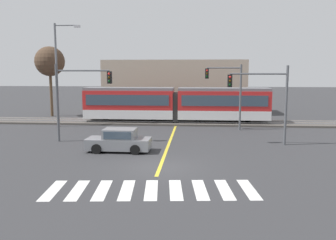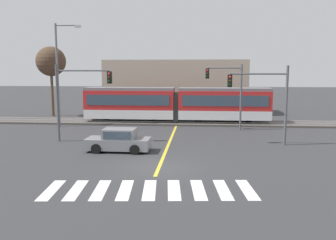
# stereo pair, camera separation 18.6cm
# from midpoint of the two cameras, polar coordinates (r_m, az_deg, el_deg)

# --- Properties ---
(ground_plane) EXTENTS (200.00, 200.00, 0.00)m
(ground_plane) POSITION_cam_midpoint_polar(r_m,az_deg,el_deg) (19.89, -1.18, -7.56)
(ground_plane) COLOR #333335
(track_bed) EXTENTS (120.00, 4.00, 0.18)m
(track_bed) POSITION_cam_midpoint_polar(r_m,az_deg,el_deg) (36.13, 1.66, -0.38)
(track_bed) COLOR #4C4742
(track_bed) RESTS_ON ground
(rail_near) EXTENTS (120.00, 0.08, 0.10)m
(rail_near) POSITION_cam_midpoint_polar(r_m,az_deg,el_deg) (35.40, 1.59, -0.32)
(rail_near) COLOR #939399
(rail_near) RESTS_ON track_bed
(rail_far) EXTENTS (120.00, 0.08, 0.10)m
(rail_far) POSITION_cam_midpoint_polar(r_m,az_deg,el_deg) (36.82, 1.72, -0.00)
(rail_far) COLOR #939399
(rail_far) RESTS_ON track_bed
(light_rail_tram) EXTENTS (18.50, 2.64, 3.43)m
(light_rail_tram) POSITION_cam_midpoint_polar(r_m,az_deg,el_deg) (35.90, 1.53, 2.72)
(light_rail_tram) COLOR silver
(light_rail_tram) RESTS_ON track_bed
(crosswalk_stripe_0) EXTENTS (0.82, 2.84, 0.01)m
(crosswalk_stripe_0) POSITION_cam_midpoint_polar(r_m,az_deg,el_deg) (17.02, -17.88, -10.63)
(crosswalk_stripe_0) COLOR silver
(crosswalk_stripe_0) RESTS_ON ground
(crosswalk_stripe_1) EXTENTS (0.82, 2.84, 0.01)m
(crosswalk_stripe_1) POSITION_cam_midpoint_polar(r_m,az_deg,el_deg) (16.73, -14.22, -10.81)
(crosswalk_stripe_1) COLOR silver
(crosswalk_stripe_1) RESTS_ON ground
(crosswalk_stripe_2) EXTENTS (0.82, 2.84, 0.01)m
(crosswalk_stripe_2) POSITION_cam_midpoint_polar(r_m,az_deg,el_deg) (16.51, -10.44, -10.96)
(crosswalk_stripe_2) COLOR silver
(crosswalk_stripe_2) RESTS_ON ground
(crosswalk_stripe_3) EXTENTS (0.82, 2.84, 0.01)m
(crosswalk_stripe_3) POSITION_cam_midpoint_polar(r_m,az_deg,el_deg) (16.35, -6.57, -11.06)
(crosswalk_stripe_3) COLOR silver
(crosswalk_stripe_3) RESTS_ON ground
(crosswalk_stripe_4) EXTENTS (0.82, 2.84, 0.01)m
(crosswalk_stripe_4) POSITION_cam_midpoint_polar(r_m,az_deg,el_deg) (16.28, -2.64, -11.11)
(crosswalk_stripe_4) COLOR silver
(crosswalk_stripe_4) RESTS_ON ground
(crosswalk_stripe_5) EXTENTS (0.82, 2.84, 0.01)m
(crosswalk_stripe_5) POSITION_cam_midpoint_polar(r_m,az_deg,el_deg) (16.27, 1.30, -11.11)
(crosswalk_stripe_5) COLOR silver
(crosswalk_stripe_5) RESTS_ON ground
(crosswalk_stripe_6) EXTENTS (0.82, 2.84, 0.01)m
(crosswalk_stripe_6) POSITION_cam_midpoint_polar(r_m,az_deg,el_deg) (16.34, 5.24, -11.05)
(crosswalk_stripe_6) COLOR silver
(crosswalk_stripe_6) RESTS_ON ground
(crosswalk_stripe_7) EXTENTS (0.82, 2.84, 0.01)m
(crosswalk_stripe_7) POSITION_cam_midpoint_polar(r_m,az_deg,el_deg) (16.48, 9.11, -10.95)
(crosswalk_stripe_7) COLOR silver
(crosswalk_stripe_7) RESTS_ON ground
(crosswalk_stripe_8) EXTENTS (0.82, 2.84, 0.01)m
(crosswalk_stripe_8) POSITION_cam_midpoint_polar(r_m,az_deg,el_deg) (16.70, 12.91, -10.81)
(crosswalk_stripe_8) COLOR silver
(crosswalk_stripe_8) RESTS_ON ground
(lane_centre_line) EXTENTS (0.20, 16.45, 0.01)m
(lane_centre_line) POSITION_cam_midpoint_polar(r_m,az_deg,el_deg) (26.10, 0.34, -3.80)
(lane_centre_line) COLOR gold
(lane_centre_line) RESTS_ON ground
(sedan_crossing) EXTENTS (4.23, 1.97, 1.52)m
(sedan_crossing) POSITION_cam_midpoint_polar(r_m,az_deg,el_deg) (23.77, -7.71, -3.33)
(sedan_crossing) COLOR gray
(sedan_crossing) RESTS_ON ground
(traffic_light_mid_right) EXTENTS (4.25, 0.38, 5.67)m
(traffic_light_mid_right) POSITION_cam_midpoint_polar(r_m,az_deg,el_deg) (26.20, 15.51, 4.17)
(traffic_light_mid_right) COLOR #515459
(traffic_light_mid_right) RESTS_ON ground
(traffic_light_far_right) EXTENTS (3.25, 0.38, 5.85)m
(traffic_light_far_right) POSITION_cam_midpoint_polar(r_m,az_deg,el_deg) (32.15, 9.89, 5.29)
(traffic_light_far_right) COLOR #515459
(traffic_light_far_right) RESTS_ON ground
(traffic_light_mid_left) EXTENTS (4.25, 0.38, 5.79)m
(traffic_light_mid_left) POSITION_cam_midpoint_polar(r_m,az_deg,el_deg) (27.22, -14.28, 4.61)
(traffic_light_mid_left) COLOR #515459
(traffic_light_mid_left) RESTS_ON ground
(street_lamp_west) EXTENTS (2.50, 0.28, 9.65)m
(street_lamp_west) POSITION_cam_midpoint_polar(r_m,az_deg,el_deg) (35.20, -16.86, 7.83)
(street_lamp_west) COLOR slate
(street_lamp_west) RESTS_ON ground
(bare_tree_far_west) EXTENTS (3.41, 3.41, 8.08)m
(bare_tree_far_west) POSITION_cam_midpoint_polar(r_m,az_deg,el_deg) (43.70, -18.15, 8.86)
(bare_tree_far_west) COLOR brown
(bare_tree_far_west) RESTS_ON ground
(building_backdrop_far) EXTENTS (17.36, 6.00, 6.58)m
(building_backdrop_far) POSITION_cam_midpoint_polar(r_m,az_deg,el_deg) (44.96, 1.39, 5.35)
(building_backdrop_far) COLOR tan
(building_backdrop_far) RESTS_ON ground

